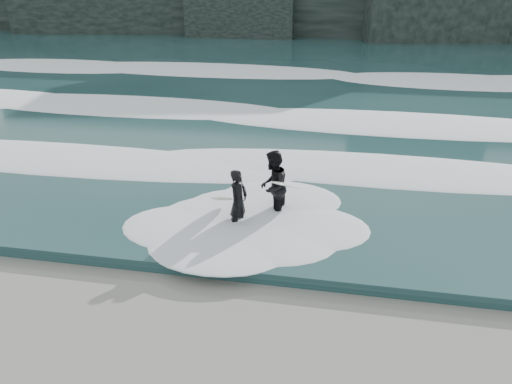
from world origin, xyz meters
TOP-DOWN VIEW (x-y plane):
  - ground at (0.00, 0.00)m, footprint 120.00×120.00m
  - sea at (0.00, 29.00)m, footprint 90.00×52.00m
  - foam_near at (0.00, 9.00)m, footprint 60.00×3.20m
  - foam_mid at (0.00, 16.00)m, footprint 60.00×4.00m
  - foam_far at (0.00, 25.00)m, footprint 60.00×4.80m
  - surfer_left at (-0.40, 5.37)m, footprint 0.96×1.77m
  - surfer_right at (0.48, 6.15)m, footprint 1.41×1.80m

SIDE VIEW (x-z plane):
  - ground at x=0.00m, z-range 0.00..0.00m
  - sea at x=0.00m, z-range 0.00..0.30m
  - foam_near at x=0.00m, z-range 0.30..0.50m
  - foam_mid at x=0.00m, z-range 0.30..0.54m
  - foam_far at x=0.00m, z-range 0.30..0.60m
  - surfer_left at x=-0.40m, z-range 0.01..1.76m
  - surfer_right at x=0.48m, z-range 0.00..2.04m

